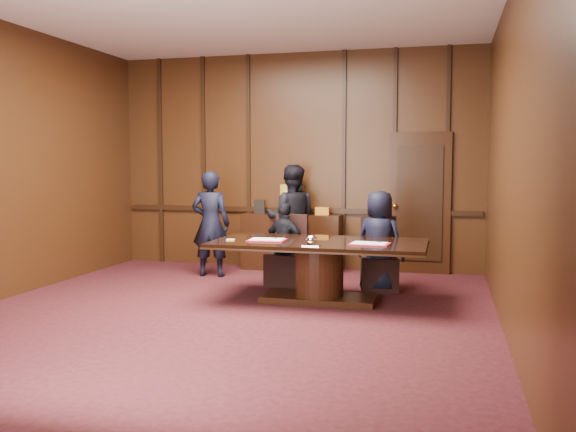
# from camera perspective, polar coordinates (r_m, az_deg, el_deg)

# --- Properties ---
(room) EXTENTS (7.00, 7.04, 3.50)m
(room) POSITION_cam_1_polar(r_m,az_deg,el_deg) (6.76, -5.65, 5.00)
(room) COLOR black
(room) RESTS_ON ground
(sideboard) EXTENTS (1.60, 0.45, 1.54)m
(sideboard) POSITION_cam_1_polar(r_m,az_deg,el_deg) (9.84, 0.37, -2.23)
(sideboard) COLOR black
(sideboard) RESTS_ON ground
(conference_table) EXTENTS (2.62, 1.32, 0.76)m
(conference_table) POSITION_cam_1_polar(r_m,az_deg,el_deg) (7.56, 2.94, -4.23)
(conference_table) COLOR black
(conference_table) RESTS_ON ground
(folder_left) EXTENTS (0.48, 0.35, 0.02)m
(folder_left) POSITION_cam_1_polar(r_m,az_deg,el_deg) (7.57, -1.97, -2.24)
(folder_left) COLOR #B4102A
(folder_left) RESTS_ON conference_table
(folder_right) EXTENTS (0.49, 0.37, 0.02)m
(folder_right) POSITION_cam_1_polar(r_m,az_deg,el_deg) (7.26, 7.64, -2.58)
(folder_right) COLOR #B4102A
(folder_right) RESTS_ON conference_table
(inkstand) EXTENTS (0.20, 0.14, 0.12)m
(inkstand) POSITION_cam_1_polar(r_m,az_deg,el_deg) (7.08, 2.21, -2.36)
(inkstand) COLOR white
(inkstand) RESTS_ON conference_table
(notepad) EXTENTS (0.11, 0.08, 0.01)m
(notepad) POSITION_cam_1_polar(r_m,az_deg,el_deg) (7.61, -5.39, -2.22)
(notepad) COLOR #F3D677
(notepad) RESTS_ON conference_table
(chair_left) EXTENTS (0.55, 0.55, 0.99)m
(chair_left) POSITION_cam_1_polar(r_m,az_deg,el_deg) (8.58, -0.11, -4.59)
(chair_left) COLOR black
(chair_left) RESTS_ON ground
(chair_right) EXTENTS (0.57, 0.57, 0.99)m
(chair_right) POSITION_cam_1_polar(r_m,az_deg,el_deg) (8.35, 8.52, -4.91)
(chair_right) COLOR black
(chair_right) RESTS_ON ground
(signatory_left) EXTENTS (0.74, 0.50, 1.17)m
(signatory_left) POSITION_cam_1_polar(r_m,az_deg,el_deg) (8.46, -0.27, -2.71)
(signatory_left) COLOR black
(signatory_left) RESTS_ON ground
(signatory_right) EXTENTS (0.76, 0.61, 1.36)m
(signatory_right) POSITION_cam_1_polar(r_m,az_deg,el_deg) (8.22, 8.53, -2.35)
(signatory_right) COLOR black
(signatory_right) RESTS_ON ground
(witness_left) EXTENTS (0.62, 0.44, 1.61)m
(witness_left) POSITION_cam_1_polar(r_m,az_deg,el_deg) (9.30, -7.25, -0.72)
(witness_left) COLOR black
(witness_left) RESTS_ON ground
(witness_right) EXTENTS (0.93, 0.79, 1.69)m
(witness_right) POSITION_cam_1_polar(r_m,az_deg,el_deg) (9.64, 0.32, -0.22)
(witness_right) COLOR black
(witness_right) RESTS_ON ground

